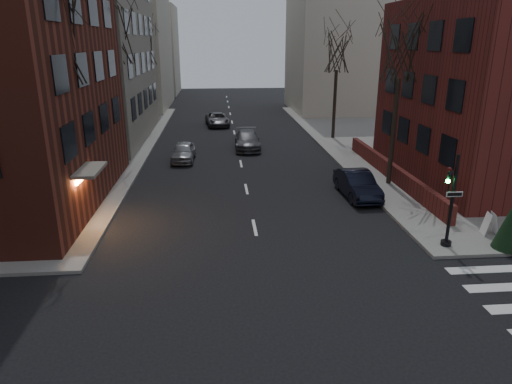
# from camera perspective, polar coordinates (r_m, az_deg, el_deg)

# --- Properties ---
(building_right_brick) EXTENTS (12.00, 14.00, 11.00)m
(building_right_brick) POSITION_cam_1_polar(r_m,az_deg,el_deg) (32.77, 29.34, 10.84)
(building_right_brick) COLOR maroon
(building_right_brick) RESTS_ON ground
(low_wall_right) EXTENTS (0.35, 16.00, 1.00)m
(low_wall_right) POSITION_cam_1_polar(r_m,az_deg,el_deg) (30.28, 16.51, 2.58)
(low_wall_right) COLOR maroon
(low_wall_right) RESTS_ON sidewalk_far_right
(building_distant_la) EXTENTS (14.00, 16.00, 18.00)m
(building_distant_la) POSITION_cam_1_polar(r_m,az_deg,el_deg) (64.50, -17.76, 18.00)
(building_distant_la) COLOR #BBB29E
(building_distant_la) RESTS_ON ground
(building_distant_ra) EXTENTS (14.00, 14.00, 16.00)m
(building_distant_ra) POSITION_cam_1_polar(r_m,az_deg,el_deg) (60.45, 11.62, 17.54)
(building_distant_ra) COLOR #BBB29E
(building_distant_ra) RESTS_ON ground
(building_distant_lb) EXTENTS (10.00, 12.00, 14.00)m
(building_distant_lb) POSITION_cam_1_polar(r_m,az_deg,el_deg) (80.92, -13.57, 16.82)
(building_distant_lb) COLOR #BBB29E
(building_distant_lb) RESTS_ON ground
(traffic_signal) EXTENTS (0.76, 0.44, 4.00)m
(traffic_signal) POSITION_cam_1_polar(r_m,az_deg,el_deg) (20.69, 23.06, -1.72)
(traffic_signal) COLOR black
(traffic_signal) RESTS_ON sidewalk_far_right
(tree_left_a) EXTENTS (4.18, 4.18, 10.26)m
(tree_left_a) POSITION_cam_1_polar(r_m,az_deg,el_deg) (23.23, -23.89, 16.83)
(tree_left_a) COLOR #2D231C
(tree_left_a) RESTS_ON sidewalk_far_left
(tree_left_b) EXTENTS (4.40, 4.40, 10.80)m
(tree_left_b) POSITION_cam_1_polar(r_m,az_deg,el_deg) (34.85, -17.66, 18.25)
(tree_left_b) COLOR #2D231C
(tree_left_b) RESTS_ON sidewalk_far_left
(tree_left_c) EXTENTS (3.96, 3.96, 9.72)m
(tree_left_c) POSITION_cam_1_polar(r_m,az_deg,el_deg) (48.64, -14.01, 17.31)
(tree_left_c) COLOR #2D231C
(tree_left_c) RESTS_ON sidewalk_far_left
(tree_right_a) EXTENTS (3.96, 3.96, 9.72)m
(tree_right_a) POSITION_cam_1_polar(r_m,az_deg,el_deg) (28.13, 17.67, 16.60)
(tree_right_a) COLOR #2D231C
(tree_right_a) RESTS_ON sidewalk_far_right
(tree_right_b) EXTENTS (3.74, 3.74, 9.18)m
(tree_right_b) POSITION_cam_1_polar(r_m,az_deg,el_deg) (41.46, 10.13, 16.84)
(tree_right_b) COLOR #2D231C
(tree_right_b) RESTS_ON sidewalk_far_right
(streetlamp_near) EXTENTS (0.36, 0.36, 6.28)m
(streetlamp_near) POSITION_cam_1_polar(r_m,az_deg,el_deg) (31.10, -17.26, 9.69)
(streetlamp_near) COLOR black
(streetlamp_near) RESTS_ON sidewalk_far_left
(streetlamp_far) EXTENTS (0.36, 0.36, 6.28)m
(streetlamp_far) POSITION_cam_1_polar(r_m,az_deg,el_deg) (50.71, -12.65, 13.12)
(streetlamp_far) COLOR black
(streetlamp_far) RESTS_ON sidewalk_far_left
(parked_sedan) EXTENTS (1.75, 4.55, 1.48)m
(parked_sedan) POSITION_cam_1_polar(r_m,az_deg,el_deg) (26.56, 12.53, 0.94)
(parked_sedan) COLOR black
(parked_sedan) RESTS_ON ground
(car_lane_silver) EXTENTS (1.77, 4.10, 1.38)m
(car_lane_silver) POSITION_cam_1_polar(r_m,az_deg,el_deg) (34.35, -9.07, 5.00)
(car_lane_silver) COLOR #939398
(car_lane_silver) RESTS_ON ground
(car_lane_gray) EXTENTS (2.16, 5.07, 1.46)m
(car_lane_gray) POSITION_cam_1_polar(r_m,az_deg,el_deg) (37.77, -1.09, 6.50)
(car_lane_gray) COLOR #46464C
(car_lane_gray) RESTS_ON ground
(car_lane_far) EXTENTS (2.73, 5.05, 1.35)m
(car_lane_far) POSITION_cam_1_polar(r_m,az_deg,el_deg) (48.59, -4.85, 9.04)
(car_lane_far) COLOR #444348
(car_lane_far) RESTS_ON ground
(sandwich_board) EXTENTS (0.57, 0.72, 1.03)m
(sandwich_board) POSITION_cam_1_polar(r_m,az_deg,el_deg) (23.15, 27.22, -3.53)
(sandwich_board) COLOR white
(sandwich_board) RESTS_ON sidewalk_far_right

